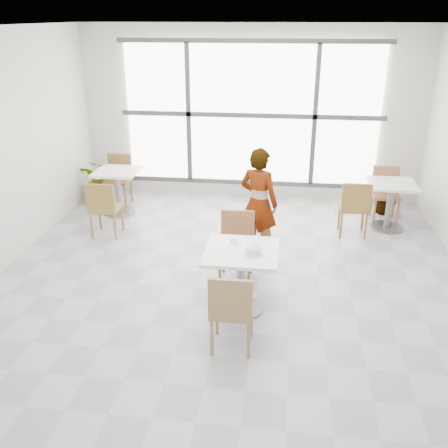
# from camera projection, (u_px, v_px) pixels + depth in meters

# --- Properties ---
(floor) EXTENTS (7.00, 7.00, 0.00)m
(floor) POSITION_uv_depth(u_px,v_px,m) (227.00, 290.00, 6.14)
(floor) COLOR #9E9EA5
(floor) RESTS_ON ground
(ceiling) EXTENTS (7.00, 7.00, 0.00)m
(ceiling) POSITION_uv_depth(u_px,v_px,m) (228.00, 27.00, 4.97)
(ceiling) COLOR white
(ceiling) RESTS_ON ground
(wall_back) EXTENTS (6.00, 0.00, 6.00)m
(wall_back) POSITION_uv_depth(u_px,v_px,m) (251.00, 114.00, 8.75)
(wall_back) COLOR silver
(wall_back) RESTS_ON ground
(wall_front) EXTENTS (6.00, 0.00, 6.00)m
(wall_front) POSITION_uv_depth(u_px,v_px,m) (139.00, 387.00, 2.35)
(wall_front) COLOR silver
(wall_front) RESTS_ON ground
(window) EXTENTS (4.60, 0.07, 2.52)m
(window) POSITION_uv_depth(u_px,v_px,m) (251.00, 115.00, 8.70)
(window) COLOR white
(window) RESTS_ON ground
(main_table) EXTENTS (0.80, 0.80, 0.75)m
(main_table) POSITION_uv_depth(u_px,v_px,m) (241.00, 269.00, 5.53)
(main_table) COLOR white
(main_table) RESTS_ON ground
(chair_near) EXTENTS (0.42, 0.42, 0.87)m
(chair_near) POSITION_uv_depth(u_px,v_px,m) (231.00, 308.00, 4.83)
(chair_near) COLOR olive
(chair_near) RESTS_ON ground
(chair_far) EXTENTS (0.42, 0.42, 0.87)m
(chair_far) POSITION_uv_depth(u_px,v_px,m) (237.00, 241.00, 6.26)
(chair_far) COLOR brown
(chair_far) RESTS_ON ground
(oatmeal_bowl) EXTENTS (0.21, 0.21, 0.09)m
(oatmeal_bowl) POSITION_uv_depth(u_px,v_px,m) (254.00, 250.00, 5.34)
(oatmeal_bowl) COLOR silver
(oatmeal_bowl) RESTS_ON main_table
(coffee_cup) EXTENTS (0.16, 0.13, 0.07)m
(coffee_cup) POSITION_uv_depth(u_px,v_px,m) (234.00, 240.00, 5.60)
(coffee_cup) COLOR white
(coffee_cup) RESTS_ON main_table
(person) EXTENTS (0.66, 0.57, 1.53)m
(person) POSITION_uv_depth(u_px,v_px,m) (259.00, 203.00, 6.76)
(person) COLOR black
(person) RESTS_ON ground
(bg_table_left) EXTENTS (0.70, 0.70, 0.75)m
(bg_table_left) POSITION_uv_depth(u_px,v_px,m) (118.00, 186.00, 8.32)
(bg_table_left) COLOR white
(bg_table_left) RESTS_ON ground
(bg_table_right) EXTENTS (0.70, 0.70, 0.75)m
(bg_table_right) POSITION_uv_depth(u_px,v_px,m) (390.00, 199.00, 7.71)
(bg_table_right) COLOR silver
(bg_table_right) RESTS_ON ground
(bg_chair_left_near) EXTENTS (0.42, 0.42, 0.87)m
(bg_chair_left_near) POSITION_uv_depth(u_px,v_px,m) (104.00, 206.00, 7.41)
(bg_chair_left_near) COLOR olive
(bg_chair_left_near) RESTS_ON ground
(bg_chair_left_far) EXTENTS (0.42, 0.42, 0.87)m
(bg_chair_left_far) POSITION_uv_depth(u_px,v_px,m) (119.00, 176.00, 8.78)
(bg_chair_left_far) COLOR brown
(bg_chair_left_far) RESTS_ON ground
(bg_chair_right_near) EXTENTS (0.42, 0.42, 0.87)m
(bg_chair_right_near) POSITION_uv_depth(u_px,v_px,m) (355.00, 205.00, 7.42)
(bg_chair_right_near) COLOR olive
(bg_chair_right_near) RESTS_ON ground
(bg_chair_right_far) EXTENTS (0.42, 0.42, 0.87)m
(bg_chair_right_far) POSITION_uv_depth(u_px,v_px,m) (385.00, 190.00, 8.08)
(bg_chair_right_far) COLOR #A36446
(bg_chair_right_far) RESTS_ON ground
(plant_left) EXTENTS (0.83, 0.76, 0.77)m
(plant_left) POSITION_uv_depth(u_px,v_px,m) (102.00, 180.00, 8.95)
(plant_left) COLOR #3A7238
(plant_left) RESTS_ON ground
(plant_right) EXTENTS (0.51, 0.51, 0.75)m
(plant_right) POSITION_uv_depth(u_px,v_px,m) (386.00, 192.00, 8.37)
(plant_right) COLOR #367334
(plant_right) RESTS_ON ground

